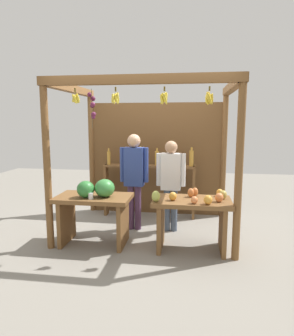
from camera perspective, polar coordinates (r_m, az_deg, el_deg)
ground_plane at (r=5.33m, az=0.31°, el=-11.32°), size 12.00×12.00×0.00m
market_stall at (r=5.44m, az=0.92°, el=4.45°), size 2.73×2.04×2.42m
fruit_counter_left at (r=4.60m, az=-9.68°, el=-6.65°), size 1.10×0.64×1.00m
fruit_counter_right at (r=4.42m, az=8.39°, el=-8.19°), size 1.11×0.64×0.89m
bottle_shelf_unit at (r=5.83m, az=0.51°, el=-1.53°), size 1.75×0.22×1.36m
vendor_man at (r=5.12m, az=-2.41°, el=-0.94°), size 0.48×0.22×1.62m
vendor_woman at (r=5.06m, az=4.45°, el=-1.89°), size 0.48×0.20×1.51m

